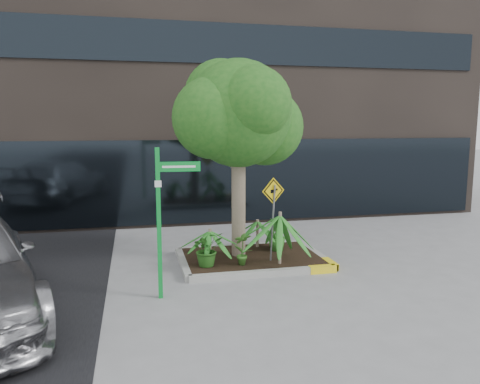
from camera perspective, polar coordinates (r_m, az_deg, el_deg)
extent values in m
plane|color=gray|center=(10.69, 0.79, -9.06)|extent=(80.00, 80.00, 0.00)
cube|color=#2D2621|center=(19.13, -4.05, 21.34)|extent=(18.00, 8.00, 15.00)
cube|color=#9E9E99|center=(12.02, 0.14, -6.71)|extent=(3.20, 0.15, 0.15)
cube|color=#9E9E99|center=(9.98, 3.03, -9.91)|extent=(3.20, 0.15, 0.15)
cube|color=#9E9E99|center=(10.73, -6.96, -8.65)|extent=(0.15, 2.20, 0.15)
cube|color=#9E9E99|center=(11.48, 9.28, -7.55)|extent=(0.15, 2.20, 0.15)
cube|color=yellow|center=(10.40, 10.03, -9.27)|extent=(0.60, 0.17, 0.15)
cube|color=black|center=(10.98, 1.44, -7.94)|extent=(3.05, 2.05, 0.06)
cylinder|color=gray|center=(10.76, -0.18, -0.68)|extent=(0.32, 0.32, 3.02)
cylinder|color=gray|center=(10.67, 0.34, 5.22)|extent=(0.57, 0.16, 0.98)
sphere|color=#1C5418|center=(10.63, -0.19, 9.55)|extent=(2.41, 2.41, 2.41)
sphere|color=#1C5418|center=(11.10, 3.05, 7.93)|extent=(1.81, 1.81, 1.81)
sphere|color=#1C5418|center=(10.32, -3.25, 9.01)|extent=(1.81, 1.81, 1.81)
sphere|color=#1C5418|center=(10.10, 1.71, 10.75)|extent=(1.61, 1.61, 1.61)
sphere|color=#1C5418|center=(11.08, -2.33, 11.58)|extent=(1.71, 1.71, 1.71)
cylinder|color=gray|center=(10.27, 4.89, -5.60)|extent=(0.07, 0.07, 1.16)
cylinder|color=gray|center=(10.45, -3.67, -6.49)|extent=(0.07, 0.07, 0.75)
cylinder|color=gray|center=(11.67, 2.14, -5.04)|extent=(0.07, 0.07, 0.69)
imported|color=#225418|center=(10.16, -4.02, -6.92)|extent=(0.86, 0.86, 0.76)
imported|color=#2A6F21|center=(11.38, 4.52, -5.16)|extent=(0.50, 0.50, 0.79)
imported|color=#367323|center=(10.21, 0.30, -6.87)|extent=(0.44, 0.44, 0.74)
imported|color=#296B1F|center=(11.54, 4.64, -5.17)|extent=(0.52, 0.52, 0.71)
cube|color=#0D9230|center=(8.61, -9.85, -3.90)|extent=(0.08, 0.08, 2.78)
cube|color=#0D9230|center=(8.46, -7.47, 3.09)|extent=(0.78, 0.06, 0.18)
cube|color=#0D9230|center=(8.82, -10.08, 4.53)|extent=(0.06, 0.78, 0.18)
cube|color=white|center=(8.45, -7.46, 3.08)|extent=(0.60, 0.03, 0.04)
cube|color=white|center=(8.81, -10.17, 4.53)|extent=(0.03, 0.60, 0.04)
cube|color=white|center=(8.44, -9.96, 0.98)|extent=(0.12, 0.01, 0.12)
cylinder|color=slate|center=(10.37, 4.01, -3.82)|extent=(0.09, 0.18, 1.73)
cube|color=yellow|center=(10.23, 4.08, 0.15)|extent=(0.56, 0.20, 0.58)
cube|color=black|center=(10.22, 4.09, 0.15)|extent=(0.49, 0.16, 0.52)
cube|color=yellow|center=(10.21, 4.10, 0.14)|extent=(0.42, 0.14, 0.44)
cube|color=black|center=(10.21, 4.06, 0.09)|extent=(0.13, 0.05, 0.08)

